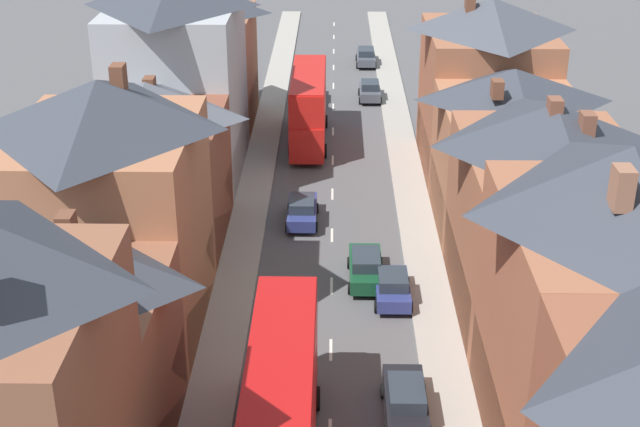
% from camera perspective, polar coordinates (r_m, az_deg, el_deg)
% --- Properties ---
extents(pavement_left, '(2.20, 104.00, 0.14)m').
position_cam_1_polar(pavement_left, '(59.80, -4.09, 2.11)').
color(pavement_left, '#A8A399').
rests_on(pavement_left, ground).
extents(pavement_right, '(2.20, 104.00, 0.14)m').
position_cam_1_polar(pavement_right, '(59.79, 5.70, 2.04)').
color(pavement_right, '#A8A399').
rests_on(pavement_right, ground).
extents(centre_line_dashes, '(0.14, 97.80, 0.01)m').
position_cam_1_polar(centre_line_dashes, '(57.76, 0.80, 1.25)').
color(centre_line_dashes, silver).
rests_on(centre_line_dashes, ground).
extents(terrace_row_left, '(8.00, 66.63, 14.26)m').
position_cam_1_polar(terrace_row_left, '(43.49, -12.78, 0.59)').
color(terrace_row_left, silver).
rests_on(terrace_row_left, ground).
extents(terrace_row_right, '(8.00, 59.21, 12.96)m').
position_cam_1_polar(terrace_row_right, '(37.89, 16.34, -3.43)').
color(terrace_row_right, '#A36042').
rests_on(terrace_row_right, ground).
extents(double_decker_bus_lead, '(2.74, 10.80, 5.30)m').
position_cam_1_polar(double_decker_bus_lead, '(65.73, -0.74, 6.88)').
color(double_decker_bus_lead, red).
rests_on(double_decker_bus_lead, ground).
extents(double_decker_bus_mid_street, '(2.74, 10.80, 5.30)m').
position_cam_1_polar(double_decker_bus_mid_street, '(34.06, -2.46, -11.94)').
color(double_decker_bus_mid_street, red).
rests_on(double_decker_bus_mid_street, ground).
extents(car_near_blue, '(1.90, 3.83, 1.60)m').
position_cam_1_polar(car_near_blue, '(45.48, 4.66, -4.70)').
color(car_near_blue, navy).
rests_on(car_near_blue, ground).
extents(car_parked_left_a, '(1.90, 3.98, 1.64)m').
position_cam_1_polar(car_parked_left_a, '(76.32, 3.21, 7.87)').
color(car_parked_left_a, '#4C515B').
rests_on(car_parked_left_a, ground).
extents(car_parked_right_a, '(1.90, 4.34, 1.63)m').
position_cam_1_polar(car_parked_right_a, '(53.57, -1.14, 0.23)').
color(car_parked_right_a, navy).
rests_on(car_parked_right_a, ground).
extents(car_parked_left_b, '(1.90, 4.56, 1.61)m').
position_cam_1_polar(car_parked_left_b, '(75.98, -0.51, 7.82)').
color(car_parked_left_b, '#B7BABF').
rests_on(car_parked_left_b, ground).
extents(car_mid_white, '(1.90, 4.49, 1.63)m').
position_cam_1_polar(car_mid_white, '(86.91, 2.96, 10.01)').
color(car_mid_white, '#4C515B').
rests_on(car_mid_white, ground).
extents(car_far_grey, '(1.90, 4.46, 1.68)m').
position_cam_1_polar(car_far_grey, '(47.17, 2.94, -3.42)').
color(car_far_grey, '#144728').
rests_on(car_far_grey, ground).
extents(car_parked_right_b, '(1.90, 4.47, 1.70)m').
position_cam_1_polar(car_parked_right_b, '(37.48, 5.51, -11.87)').
color(car_parked_right_b, black).
rests_on(car_parked_right_b, ground).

